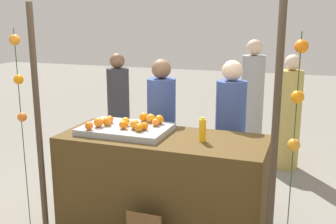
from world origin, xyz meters
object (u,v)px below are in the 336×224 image
object	(u,v)px
vendor_left	(161,134)
orange_1	(159,120)
juice_bottle	(203,130)
orange_0	(156,122)
vendor_right	(230,140)
stall_counter	(163,183)

from	to	relation	value
vendor_left	orange_1	bearing A→B (deg)	-71.62
orange_1	vendor_left	bearing A→B (deg)	108.38
vendor_left	juice_bottle	bearing A→B (deg)	-47.28
orange_0	vendor_left	bearing A→B (deg)	105.41
juice_bottle	orange_0	bearing A→B (deg)	164.70
juice_bottle	vendor_right	xyz separation A→B (m)	(0.10, 0.76, -0.30)
stall_counter	juice_bottle	xyz separation A→B (m)	(0.39, -0.02, 0.57)
vendor_right	orange_0	bearing A→B (deg)	-134.35
stall_counter	vendor_right	xyz separation A→B (m)	(0.49, 0.73, 0.27)
stall_counter	vendor_left	size ratio (longest dim) A/B	1.22
vendor_right	stall_counter	bearing A→B (deg)	-123.83
juice_bottle	vendor_left	distance (m)	1.02
stall_counter	juice_bottle	distance (m)	0.69
orange_0	orange_1	world-z (taller)	orange_1
vendor_left	vendor_right	distance (m)	0.77
orange_1	vendor_left	size ratio (longest dim) A/B	0.06
orange_1	vendor_left	distance (m)	0.60
orange_0	orange_1	size ratio (longest dim) A/B	0.81
stall_counter	orange_0	distance (m)	0.58
stall_counter	orange_0	world-z (taller)	orange_0
stall_counter	juice_bottle	bearing A→B (deg)	-3.45
juice_bottle	vendor_left	xyz separation A→B (m)	(-0.66, 0.72, -0.30)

